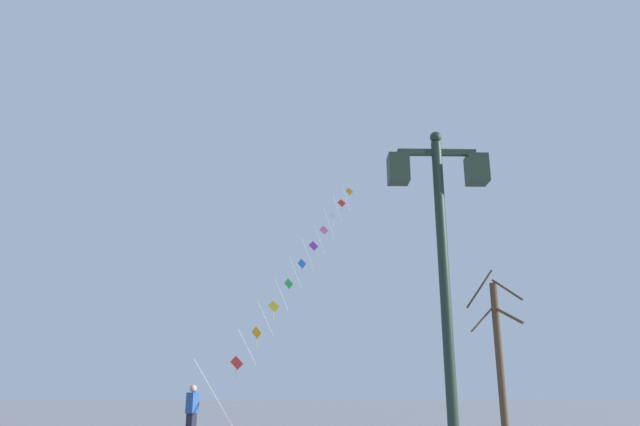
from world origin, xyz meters
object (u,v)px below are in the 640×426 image
object	(u,v)px
kite_flyer	(192,412)
twin_lantern_lamp_post	(442,239)
kite_train	(302,263)
bare_tree	(499,356)

from	to	relation	value
kite_flyer	twin_lantern_lamp_post	bearing A→B (deg)	-136.67
twin_lantern_lamp_post	kite_flyer	world-z (taller)	twin_lantern_lamp_post
twin_lantern_lamp_post	kite_train	bearing A→B (deg)	95.41
kite_train	bare_tree	xyz separation A→B (m)	(5.88, -11.26, -5.11)
twin_lantern_lamp_post	kite_flyer	size ratio (longest dim) A/B	2.93
twin_lantern_lamp_post	kite_flyer	distance (m)	12.80
bare_tree	kite_flyer	bearing A→B (deg)	171.45
kite_train	bare_tree	bearing A→B (deg)	-62.44
kite_flyer	bare_tree	xyz separation A→B (m)	(9.11, -1.37, 1.59)
kite_flyer	kite_train	bearing A→B (deg)	0.51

